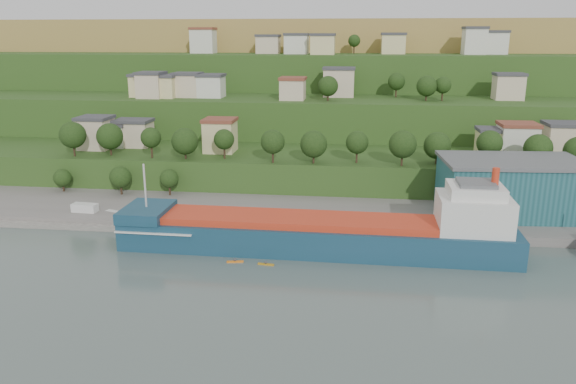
% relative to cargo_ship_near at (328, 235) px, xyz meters
% --- Properties ---
extents(ground, '(500.00, 500.00, 0.00)m').
position_rel_cargo_ship_near_xyz_m(ground, '(-7.31, -7.83, -3.21)').
color(ground, '#44534C').
rests_on(ground, ground).
extents(quay, '(220.00, 26.00, 4.00)m').
position_rel_cargo_ship_near_xyz_m(quay, '(12.69, 20.17, -3.21)').
color(quay, slate).
rests_on(quay, ground).
extents(pebble_beach, '(40.00, 18.00, 2.40)m').
position_rel_cargo_ship_near_xyz_m(pebble_beach, '(-62.31, 14.17, -3.21)').
color(pebble_beach, slate).
rests_on(pebble_beach, ground).
extents(hillside, '(360.00, 210.96, 96.00)m').
position_rel_cargo_ship_near_xyz_m(hillside, '(-7.32, 160.86, -3.13)').
color(hillside, '#284719').
rests_on(hillside, ground).
extents(cargo_ship_near, '(78.38, 13.33, 20.11)m').
position_rel_cargo_ship_near_xyz_m(cargo_ship_near, '(0.00, 0.00, 0.00)').
color(cargo_ship_near, '#153C4E').
rests_on(cargo_ship_near, ground).
extents(warehouse, '(32.23, 21.08, 12.80)m').
position_rel_cargo_ship_near_xyz_m(warehouse, '(40.10, 23.17, 5.22)').
color(warehouse, '#1C4F54').
rests_on(warehouse, quay).
extents(caravan, '(5.98, 2.85, 2.71)m').
position_rel_cargo_ship_near_xyz_m(caravan, '(-57.23, 12.62, -0.65)').
color(caravan, silver).
rests_on(caravan, pebble_beach).
extents(dinghy, '(4.30, 2.84, 0.81)m').
position_rel_cargo_ship_near_xyz_m(dinghy, '(-50.88, 13.83, -1.61)').
color(dinghy, silver).
rests_on(dinghy, pebble_beach).
extents(kayak_orange, '(3.23, 1.19, 0.80)m').
position_rel_cargo_ship_near_xyz_m(kayak_orange, '(-17.16, -8.16, -2.98)').
color(kayak_orange, orange).
rests_on(kayak_orange, ground).
extents(kayak_yellow, '(3.16, 0.91, 0.78)m').
position_rel_cargo_ship_near_xyz_m(kayak_yellow, '(-11.14, -8.71, -2.98)').
color(kayak_yellow, '#C58817').
rests_on(kayak_yellow, ground).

